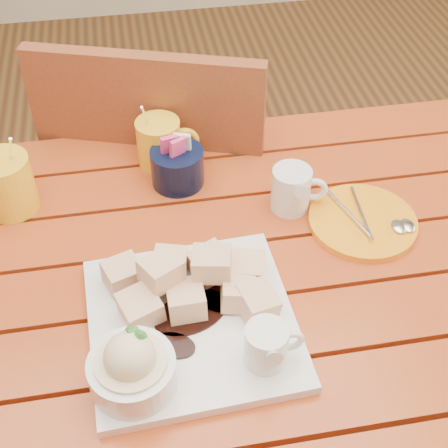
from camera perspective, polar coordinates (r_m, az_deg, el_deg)
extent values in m
cube|color=#9A3E13|center=(0.85, 0.74, -16.92)|extent=(1.20, 0.11, 0.03)
cube|color=#9A3E13|center=(0.90, -0.60, -10.67)|extent=(1.20, 0.11, 0.03)
cube|color=#9A3E13|center=(0.97, -1.71, -5.24)|extent=(1.20, 0.11, 0.03)
cube|color=#9A3E13|center=(1.05, -2.64, -0.58)|extent=(1.20, 0.11, 0.03)
cube|color=#9A3E13|center=(1.14, -3.45, 3.42)|extent=(1.20, 0.11, 0.03)
cube|color=#9A3E13|center=(1.22, -4.14, 6.86)|extent=(1.20, 0.11, 0.03)
cube|color=#9A3E13|center=(1.27, -4.11, 5.35)|extent=(1.12, 0.04, 0.08)
cylinder|color=#9A3E13|center=(1.61, 16.32, -1.85)|extent=(0.06, 0.06, 0.72)
cube|color=white|center=(0.90, -2.93, -8.99)|extent=(0.30, 0.30, 0.02)
cube|color=#E48845|center=(0.92, 2.19, -4.20)|extent=(0.06, 0.06, 0.04)
cube|color=#E48845|center=(0.93, -9.22, -4.60)|extent=(0.07, 0.07, 0.04)
cube|color=#E48845|center=(0.88, -1.11, -3.65)|extent=(0.06, 0.06, 0.04)
cube|color=#E48845|center=(0.88, -5.76, -4.31)|extent=(0.07, 0.07, 0.04)
cube|color=#E48845|center=(0.89, 1.31, -6.25)|extent=(0.06, 0.06, 0.04)
cube|color=#E48845|center=(0.88, 3.04, -7.13)|extent=(0.06, 0.06, 0.04)
cube|color=#E48845|center=(0.93, -4.95, -3.81)|extent=(0.06, 0.06, 0.04)
cube|color=#E48845|center=(0.88, -7.66, -7.58)|extent=(0.07, 0.07, 0.04)
cube|color=#E48845|center=(0.89, -3.49, -6.94)|extent=(0.05, 0.05, 0.04)
cube|color=#E48845|center=(0.93, -1.27, -3.71)|extent=(0.07, 0.07, 0.04)
cylinder|color=white|center=(0.82, -8.36, -13.26)|extent=(0.11, 0.11, 0.05)
cylinder|color=#FFF0BB|center=(0.81, -8.45, -12.79)|extent=(0.09, 0.09, 0.03)
sphere|color=#FFF0BB|center=(0.79, -8.61, -11.94)|extent=(0.07, 0.07, 0.07)
cone|color=#32802A|center=(0.77, -7.72, -10.17)|extent=(0.04, 0.04, 0.03)
cone|color=#32802A|center=(0.78, -8.59, -9.75)|extent=(0.03, 0.03, 0.03)
cylinder|color=white|center=(0.83, 3.86, -11.02)|extent=(0.06, 0.06, 0.06)
cylinder|color=black|center=(0.81, 3.95, -9.93)|extent=(0.05, 0.05, 0.01)
cone|color=white|center=(0.79, 4.40, -11.76)|extent=(0.02, 0.02, 0.03)
torus|color=white|center=(0.83, 6.11, -10.58)|extent=(0.04, 0.01, 0.04)
cylinder|color=yellow|center=(1.10, -19.25, 3.46)|extent=(0.09, 0.09, 0.10)
cylinder|color=black|center=(1.07, -19.77, 5.17)|extent=(0.08, 0.08, 0.01)
cylinder|color=silver|center=(1.08, -18.86, 5.32)|extent=(0.04, 0.05, 0.13)
cylinder|color=yellow|center=(1.14, -5.96, 7.40)|extent=(0.08, 0.08, 0.09)
cylinder|color=black|center=(1.12, -6.10, 8.93)|extent=(0.07, 0.07, 0.01)
torus|color=yellow|center=(1.14, -3.63, 7.59)|extent=(0.06, 0.02, 0.06)
cylinder|color=silver|center=(1.13, -6.80, 8.85)|extent=(0.03, 0.05, 0.12)
cylinder|color=white|center=(1.05, 6.13, 3.18)|extent=(0.07, 0.07, 0.08)
cylinder|color=white|center=(1.03, 6.28, 4.65)|extent=(0.05, 0.05, 0.01)
cone|color=white|center=(1.01, 6.71, 3.13)|extent=(0.03, 0.03, 0.03)
torus|color=white|center=(1.06, 8.17, 3.48)|extent=(0.05, 0.02, 0.05)
cylinder|color=black|center=(1.10, -4.29, 5.24)|extent=(0.09, 0.09, 0.07)
cube|color=#E83F83|center=(1.07, -5.03, 7.06)|extent=(0.03, 0.02, 0.04)
cube|color=white|center=(1.08, -3.82, 7.33)|extent=(0.03, 0.02, 0.04)
cube|color=#E83F83|center=(1.07, -4.25, 6.84)|extent=(0.03, 0.03, 0.04)
cylinder|color=orange|center=(1.06, 12.55, 0.22)|extent=(0.18, 0.18, 0.01)
cylinder|color=silver|center=(1.05, 11.44, 0.86)|extent=(0.04, 0.13, 0.01)
cylinder|color=silver|center=(1.06, 12.45, 0.98)|extent=(0.01, 0.13, 0.01)
ellipsoid|color=silver|center=(1.05, 15.69, -0.22)|extent=(0.02, 0.03, 0.01)
ellipsoid|color=silver|center=(1.06, 16.43, -0.12)|extent=(0.02, 0.03, 0.01)
cube|color=brown|center=(1.56, -4.24, 3.23)|extent=(0.56, 0.56, 0.03)
cylinder|color=brown|center=(1.83, 3.12, 0.91)|extent=(0.04, 0.04, 0.44)
cylinder|color=brown|center=(1.89, -8.34, 2.06)|extent=(0.04, 0.04, 0.44)
cylinder|color=brown|center=(1.58, 1.62, -8.43)|extent=(0.04, 0.04, 0.44)
cylinder|color=brown|center=(1.65, -11.64, -6.72)|extent=(0.04, 0.04, 0.44)
cube|color=brown|center=(1.25, -6.66, 5.83)|extent=(0.43, 0.17, 0.46)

